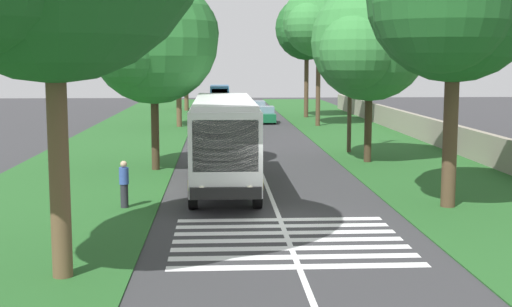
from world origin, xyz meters
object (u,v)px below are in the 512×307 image
roadside_tree_left_2 (151,42)px  trailing_car_0 (225,131)px  coach_bus (224,137)px  trailing_minibus_0 (220,94)px  trailing_car_2 (264,115)px  pedestrian (124,184)px  roadside_tree_right_3 (366,46)px  trailing_car_1 (219,124)px  roadside_tree_right_1 (305,30)px  roadside_tree_right_2 (449,0)px  utility_pole (350,75)px  roadside_tree_right_0 (317,23)px  roadside_tree_left_3 (176,35)px  roadside_tree_left_0 (184,53)px  trailing_car_3 (256,109)px

roadside_tree_left_2 → trailing_car_0: bearing=-16.0°
coach_bus → trailing_minibus_0: 51.98m
trailing_car_2 → pedestrian: pedestrian is taller
roadside_tree_left_2 → roadside_tree_right_3: roadside_tree_left_2 is taller
trailing_car_1 → roadside_tree_right_1: size_ratio=0.38×
roadside_tree_right_2 → utility_pole: roadside_tree_right_2 is taller
roadside_tree_left_2 → pedestrian: (-8.93, 0.20, -5.25)m
coach_bus → roadside_tree_right_2: size_ratio=1.05×
roadside_tree_right_0 → pedestrian: bearing=160.4°
coach_bus → utility_pole: utility_pole is taller
roadside_tree_left_3 → roadside_tree_right_0: 11.36m
roadside_tree_right_3 → roadside_tree_left_2: bearing=101.8°
roadside_tree_right_1 → roadside_tree_right_3: bearing=178.9°
roadside_tree_right_2 → trailing_car_1: bearing=16.4°
roadside_tree_left_2 → utility_pole: roadside_tree_left_2 is taller
roadside_tree_left_0 → roadside_tree_right_2: roadside_tree_right_2 is taller
trailing_car_0 → trailing_minibus_0: bearing=0.4°
trailing_minibus_0 → roadside_tree_left_3: 25.07m
trailing_car_2 → roadside_tree_right_2: roadside_tree_right_2 is taller
roadside_tree_right_2 → pedestrian: bearing=87.8°
roadside_tree_right_3 → utility_pole: (3.75, 0.10, -1.55)m
roadside_tree_right_1 → roadside_tree_right_2: bearing=179.8°
roadside_tree_left_3 → utility_pole: (-16.64, -10.87, -2.83)m
roadside_tree_left_3 → pedestrian: roadside_tree_left_3 is taller
roadside_tree_left_0 → roadside_tree_right_0: (-18.56, -11.54, 2.20)m
trailing_car_0 → roadside_tree_right_3: 13.70m
roadside_tree_right_0 → pedestrian: 34.62m
trailing_car_2 → trailing_car_3: same height
trailing_minibus_0 → roadside_tree_right_2: size_ratio=0.57×
coach_bus → pedestrian: (-3.75, 3.61, -1.24)m
roadside_tree_right_1 → coach_bus: bearing=167.9°
roadside_tree_right_2 → pedestrian: roadside_tree_right_2 is taller
trailing_car_0 → utility_pole: (-6.58, -7.10, 3.83)m
coach_bus → roadside_tree_left_0: 46.98m
trailing_car_3 → roadside_tree_right_0: size_ratio=0.38×
roadside_tree_left_3 → roadside_tree_right_3: (-20.40, -10.97, -1.28)m
roadside_tree_left_0 → roadside_tree_right_2: (-50.86, -11.59, 1.23)m
trailing_car_3 → pedestrian: pedestrian is taller
trailing_car_0 → pedestrian: 21.86m
roadside_tree_left_0 → roadside_tree_right_0: roadside_tree_right_0 is taller
roadside_tree_left_3 → utility_pole: bearing=-146.8°
roadside_tree_left_2 → roadside_tree_left_3: (22.66, 0.16, 1.17)m
roadside_tree_left_0 → roadside_tree_left_2: roadside_tree_left_2 is taller
coach_bus → trailing_car_2: coach_bus is taller
coach_bus → roadside_tree_right_3: 11.20m
roadside_tree_right_3 → trailing_minibus_0: bearing=9.5°
roadside_tree_right_2 → roadside_tree_right_3: bearing=1.9°
trailing_car_2 → pedestrian: (-35.23, 7.35, 0.24)m
roadside_tree_left_0 → roadside_tree_left_3: roadside_tree_left_3 is taller
trailing_car_2 → trailing_minibus_0: (20.49, 3.79, 0.88)m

